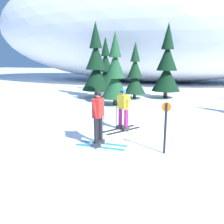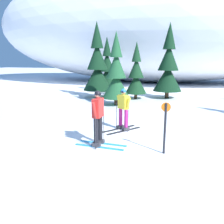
% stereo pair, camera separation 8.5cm
% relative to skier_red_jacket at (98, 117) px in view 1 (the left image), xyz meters
% --- Properties ---
extents(ground_plane, '(120.00, 120.00, 0.00)m').
position_rel_skier_red_jacket_xyz_m(ground_plane, '(0.85, 0.81, -0.99)').
color(ground_plane, white).
extents(skier_red_jacket, '(1.69, 0.83, 1.85)m').
position_rel_skier_red_jacket_xyz_m(skier_red_jacket, '(0.00, 0.00, 0.00)').
color(skier_red_jacket, '#2893CC').
rests_on(skier_red_jacket, ground).
extents(skier_yellow_jacket, '(1.33, 1.64, 1.70)m').
position_rel_skier_red_jacket_xyz_m(skier_yellow_jacket, '(0.29, 1.98, -0.10)').
color(skier_yellow_jacket, black).
rests_on(skier_yellow_jacket, ground).
extents(pine_tree_far_left, '(1.82, 1.82, 4.72)m').
position_rel_skier_red_jacket_xyz_m(pine_tree_far_left, '(-4.31, 12.75, 0.98)').
color(pine_tree_far_left, '#47301E').
rests_on(pine_tree_far_left, ground).
extents(pine_tree_left, '(2.13, 2.13, 5.53)m').
position_rel_skier_red_jacket_xyz_m(pine_tree_left, '(-3.89, 9.47, 1.32)').
color(pine_tree_left, '#47301E').
rests_on(pine_tree_left, ground).
extents(pine_tree_center_left, '(1.74, 1.74, 4.51)m').
position_rel_skier_red_jacket_xyz_m(pine_tree_center_left, '(-1.63, 6.99, 0.89)').
color(pine_tree_center_left, '#47301E').
rests_on(pine_tree_center_left, ground).
extents(pine_tree_center, '(1.57, 1.57, 4.06)m').
position_rel_skier_red_jacket_xyz_m(pine_tree_center, '(-0.99, 9.72, 0.70)').
color(pine_tree_center, '#47301E').
rests_on(pine_tree_center, ground).
extents(pine_tree_center_right, '(2.08, 2.08, 5.40)m').
position_rel_skier_red_jacket_xyz_m(pine_tree_center_right, '(1.14, 10.76, 1.27)').
color(pine_tree_center_right, '#47301E').
rests_on(pine_tree_center_right, ground).
extents(snow_ridge_background, '(42.72, 20.60, 14.29)m').
position_rel_skier_red_jacket_xyz_m(snow_ridge_background, '(-2.17, 23.64, 6.15)').
color(snow_ridge_background, white).
rests_on(snow_ridge_background, ground).
extents(trail_marker_post, '(0.28, 0.07, 1.60)m').
position_rel_skier_red_jacket_xyz_m(trail_marker_post, '(2.16, 0.01, -0.09)').
color(trail_marker_post, black).
rests_on(trail_marker_post, ground).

